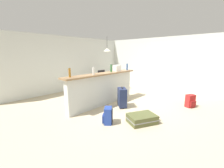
% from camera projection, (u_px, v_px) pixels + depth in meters
% --- Properties ---
extents(ground_plane, '(13.00, 13.00, 0.05)m').
position_uv_depth(ground_plane, '(121.00, 103.00, 5.32)').
color(ground_plane, '#BCAD8E').
extents(wall_back, '(6.60, 0.10, 2.50)m').
position_uv_depth(wall_back, '(72.00, 64.00, 7.08)').
color(wall_back, silver).
rests_on(wall_back, ground_plane).
extents(wall_right, '(0.10, 6.00, 2.50)m').
position_uv_depth(wall_right, '(155.00, 63.00, 7.46)').
color(wall_right, silver).
rests_on(wall_right, ground_plane).
extents(partition_half_wall, '(2.80, 0.20, 1.05)m').
position_uv_depth(partition_half_wall, '(103.00, 90.00, 5.03)').
color(partition_half_wall, silver).
rests_on(partition_half_wall, ground_plane).
extents(bar_countertop, '(2.96, 0.40, 0.05)m').
position_uv_depth(bar_countertop, '(103.00, 74.00, 4.91)').
color(bar_countertop, '#93704C').
rests_on(bar_countertop, partition_half_wall).
extents(bottle_amber, '(0.06, 0.06, 0.25)m').
position_uv_depth(bottle_amber, '(70.00, 73.00, 4.01)').
color(bottle_amber, '#9E661E').
rests_on(bottle_amber, bar_countertop).
extents(bottle_white, '(0.07, 0.07, 0.23)m').
position_uv_depth(bottle_white, '(94.00, 71.00, 4.52)').
color(bottle_white, silver).
rests_on(bottle_white, bar_countertop).
extents(bottle_green, '(0.06, 0.06, 0.26)m').
position_uv_depth(bottle_green, '(111.00, 68.00, 5.17)').
color(bottle_green, '#2D6B38').
rests_on(bottle_green, bar_countertop).
extents(bottle_blue, '(0.06, 0.06, 0.25)m').
position_uv_depth(bottle_blue, '(127.00, 67.00, 5.74)').
color(bottle_blue, '#284C89').
rests_on(bottle_blue, bar_countertop).
extents(grocery_bag, '(0.26, 0.18, 0.22)m').
position_uv_depth(grocery_bag, '(117.00, 68.00, 5.41)').
color(grocery_bag, silver).
rests_on(grocery_bag, bar_countertop).
extents(dining_table, '(1.10, 0.80, 0.74)m').
position_uv_depth(dining_table, '(108.00, 77.00, 6.93)').
color(dining_table, brown).
rests_on(dining_table, ground_plane).
extents(dining_chair_near_partition, '(0.42, 0.42, 0.93)m').
position_uv_depth(dining_chair_near_partition, '(116.00, 81.00, 6.56)').
color(dining_chair_near_partition, black).
rests_on(dining_chair_near_partition, ground_plane).
extents(dining_chair_far_side, '(0.44, 0.44, 0.93)m').
position_uv_depth(dining_chair_far_side, '(100.00, 78.00, 7.39)').
color(dining_chair_far_side, black).
rests_on(dining_chair_far_side, ground_plane).
extents(pendant_lamp, '(0.34, 0.34, 0.72)m').
position_uv_depth(pendant_lamp, '(107.00, 50.00, 6.77)').
color(pendant_lamp, black).
extents(suitcase_flat_olive, '(0.89, 0.75, 0.22)m').
position_uv_depth(suitcase_flat_olive, '(142.00, 119.00, 3.76)').
color(suitcase_flat_olive, '#51562D').
rests_on(suitcase_flat_olive, ground_plane).
extents(backpack_red, '(0.33, 0.31, 0.42)m').
position_uv_depth(backpack_red, '(190.00, 101.00, 4.84)').
color(backpack_red, red).
rests_on(backpack_red, ground_plane).
extents(backpack_blue, '(0.34, 0.34, 0.42)m').
position_uv_depth(backpack_blue, '(108.00, 116.00, 3.70)').
color(backpack_blue, '#233D93').
rests_on(backpack_blue, ground_plane).
extents(suitcase_upright_navy, '(0.47, 0.49, 0.67)m').
position_uv_depth(suitcase_upright_navy, '(122.00, 97.00, 4.84)').
color(suitcase_upright_navy, '#1E284C').
rests_on(suitcase_upright_navy, ground_plane).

